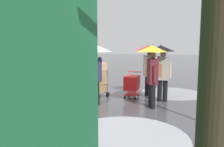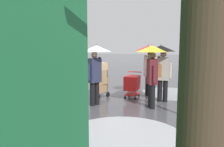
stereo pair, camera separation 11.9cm
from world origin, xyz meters
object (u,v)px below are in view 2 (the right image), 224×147
object	(u,v)px
hand_dolly_boxes	(99,78)
pedestrian_pink_side	(162,60)
bare_tree_near	(208,67)
shopping_cart_vendor	(132,84)
cargo_van_parked_right	(16,70)
pedestrian_white_side	(149,58)
pedestrian_black_side	(96,60)
street_lamp	(214,35)
pedestrian_far_side	(152,62)

from	to	relation	value
hand_dolly_boxes	pedestrian_pink_side	xyz separation A→B (m)	(-2.46, -0.18, 0.79)
bare_tree_near	shopping_cart_vendor	bearing A→B (deg)	-73.26
cargo_van_parked_right	hand_dolly_boxes	world-z (taller)	cargo_van_parked_right
hand_dolly_boxes	pedestrian_pink_side	world-z (taller)	pedestrian_pink_side
pedestrian_white_side	pedestrian_black_side	bearing A→B (deg)	53.96
pedestrian_pink_side	pedestrian_black_side	distance (m)	2.47
cargo_van_parked_right	street_lamp	xyz separation A→B (m)	(-6.69, 0.43, 1.19)
pedestrian_far_side	street_lamp	bearing A→B (deg)	144.51
hand_dolly_boxes	pedestrian_white_side	size ratio (longest dim) A/B	0.66
shopping_cart_vendor	street_lamp	world-z (taller)	street_lamp
bare_tree_near	street_lamp	bearing A→B (deg)	-95.33
pedestrian_black_side	street_lamp	distance (m)	3.87
hand_dolly_boxes	pedestrian_far_side	distance (m)	2.51
pedestrian_white_side	bare_tree_near	distance (m)	8.22
shopping_cart_vendor	hand_dolly_boxes	distance (m)	1.37
pedestrian_black_side	bare_tree_near	distance (m)	6.78
pedestrian_black_side	pedestrian_far_side	xyz separation A→B (m)	(-1.93, -0.30, -0.01)
pedestrian_black_side	street_lamp	size ratio (longest dim) A/B	0.56
pedestrian_pink_side	pedestrian_black_side	world-z (taller)	same
pedestrian_pink_side	bare_tree_near	xyz separation A→B (m)	(-1.07, 7.21, 0.42)
shopping_cart_vendor	bare_tree_near	xyz separation A→B (m)	(-2.26, 7.50, 1.44)
hand_dolly_boxes	pedestrian_far_side	world-z (taller)	pedestrian_far_side
street_lamp	pedestrian_white_side	bearing A→B (deg)	-54.39
pedestrian_pink_side	street_lamp	world-z (taller)	street_lamp
pedestrian_black_side	street_lamp	world-z (taller)	street_lamp
pedestrian_pink_side	pedestrian_white_side	size ratio (longest dim) A/B	1.00
bare_tree_near	pedestrian_pink_side	bearing A→B (deg)	-81.60
pedestrian_white_side	street_lamp	distance (m)	3.79
pedestrian_black_side	bare_tree_near	xyz separation A→B (m)	(-3.20, 5.96, 0.42)
pedestrian_white_side	cargo_van_parked_right	bearing A→B (deg)	29.72
pedestrian_pink_side	street_lamp	bearing A→B (deg)	124.97
cargo_van_parked_right	pedestrian_pink_side	bearing A→B (deg)	-161.10
cargo_van_parked_right	hand_dolly_boxes	bearing A→B (deg)	-149.62
pedestrian_far_side	cargo_van_parked_right	bearing A→B (deg)	9.30
bare_tree_near	street_lamp	xyz separation A→B (m)	(-0.47, -5.02, 0.37)
street_lamp	pedestrian_far_side	bearing A→B (deg)	-35.49
pedestrian_far_side	street_lamp	world-z (taller)	street_lamp
cargo_van_parked_right	pedestrian_black_side	world-z (taller)	cargo_van_parked_right
pedestrian_pink_side	pedestrian_far_side	bearing A→B (deg)	78.01
pedestrian_pink_side	street_lamp	distance (m)	2.79
shopping_cart_vendor	hand_dolly_boxes	bearing A→B (deg)	20.27
pedestrian_black_side	pedestrian_far_side	size ratio (longest dim) A/B	1.00
hand_dolly_boxes	street_lamp	xyz separation A→B (m)	(-3.99, 2.01, 1.58)
pedestrian_pink_side	pedestrian_white_side	xyz separation A→B (m)	(0.62, -0.82, -0.01)
bare_tree_near	street_lamp	size ratio (longest dim) A/B	1.04
hand_dolly_boxes	bare_tree_near	bearing A→B (deg)	116.61
pedestrian_black_side	pedestrian_pink_side	bearing A→B (deg)	-149.60
pedestrian_pink_side	bare_tree_near	size ratio (longest dim) A/B	0.54
cargo_van_parked_right	bare_tree_near	xyz separation A→B (m)	(-6.22, 5.45, 0.82)
pedestrian_black_side	pedestrian_white_side	bearing A→B (deg)	-126.04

